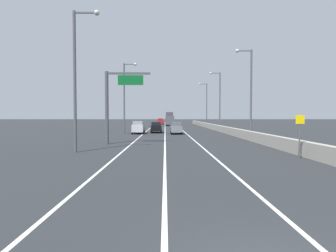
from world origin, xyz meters
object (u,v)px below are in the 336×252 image
at_px(car_black_0, 156,127).
at_px(car_silver_1, 138,127).
at_px(lamp_post_left_near, 78,72).
at_px(lamp_post_left_mid, 126,94).
at_px(lamp_post_right_second, 249,88).
at_px(car_red_3, 160,121).
at_px(speed_advisory_sign, 300,133).
at_px(lamp_post_right_third, 219,98).
at_px(lamp_post_right_fourth, 206,102).
at_px(overhead_sign_gantry, 114,98).
at_px(box_truck, 170,119).
at_px(car_gray_2, 176,128).

bearing_deg(car_black_0, car_silver_1, -134.54).
height_order(lamp_post_left_near, lamp_post_left_mid, same).
bearing_deg(lamp_post_right_second, car_red_3, 101.56).
height_order(speed_advisory_sign, lamp_post_right_third, lamp_post_right_third).
relative_size(lamp_post_right_fourth, lamp_post_left_near, 1.00).
height_order(lamp_post_left_near, car_red_3, lamp_post_left_near).
distance_m(overhead_sign_gantry, lamp_post_left_mid, 16.86).
xyz_separation_m(lamp_post_right_second, lamp_post_right_third, (-0.31, 19.56, 0.00)).
distance_m(car_silver_1, car_red_3, 49.45).
xyz_separation_m(lamp_post_left_near, car_black_0, (5.48, 26.87, -5.50)).
distance_m(lamp_post_right_third, lamp_post_left_mid, 19.28).
xyz_separation_m(car_silver_1, box_truck, (5.67, 38.32, 0.78)).
bearing_deg(car_black_0, lamp_post_right_third, 27.78).
distance_m(lamp_post_left_near, car_black_0, 27.97).
distance_m(car_black_0, box_truck, 35.56).
xyz_separation_m(speed_advisory_sign, lamp_post_right_fourth, (1.32, 56.25, 4.67)).
distance_m(lamp_post_right_second, car_black_0, 18.86).
distance_m(speed_advisory_sign, lamp_post_left_mid, 31.55).
bearing_deg(lamp_post_right_third, box_truck, 107.20).
bearing_deg(car_black_0, car_gray_2, -45.33).
height_order(lamp_post_right_fourth, lamp_post_left_near, same).
bearing_deg(box_truck, lamp_post_right_third, -72.80).
bearing_deg(speed_advisory_sign, car_silver_1, 116.28).
relative_size(lamp_post_left_mid, box_truck, 1.43).
height_order(lamp_post_left_mid, box_truck, lamp_post_left_mid).
relative_size(overhead_sign_gantry, car_black_0, 1.60).
xyz_separation_m(overhead_sign_gantry, speed_advisory_sign, (14.54, -10.29, -2.96)).
xyz_separation_m(lamp_post_right_third, car_silver_1, (-14.71, -9.14, -5.42)).
bearing_deg(lamp_post_right_fourth, box_truck, 133.87).
height_order(speed_advisory_sign, lamp_post_right_fourth, lamp_post_right_fourth).
bearing_deg(car_gray_2, speed_advisory_sign, -74.56).
height_order(lamp_post_right_fourth, car_gray_2, lamp_post_right_fourth).
bearing_deg(car_red_3, speed_advisory_sign, -81.99).
bearing_deg(car_silver_1, car_red_3, 86.78).
height_order(overhead_sign_gantry, lamp_post_right_fourth, lamp_post_right_fourth).
xyz_separation_m(speed_advisory_sign, box_truck, (-7.93, 65.87, 0.03)).
bearing_deg(speed_advisory_sign, lamp_post_right_fourth, 88.65).
xyz_separation_m(lamp_post_right_third, car_gray_2, (-8.60, -9.56, -5.48)).
relative_size(overhead_sign_gantry, lamp_post_left_near, 0.66).
height_order(speed_advisory_sign, car_black_0, speed_advisory_sign).
xyz_separation_m(lamp_post_right_second, car_red_3, (-12.23, 59.79, -5.44)).
bearing_deg(lamp_post_left_near, speed_advisory_sign, -12.37).
distance_m(lamp_post_right_fourth, car_silver_1, 32.80).
distance_m(car_black_0, car_red_3, 46.49).
xyz_separation_m(car_gray_2, box_truck, (-0.44, 38.75, 0.84)).
bearing_deg(lamp_post_left_mid, car_silver_1, 14.47).
relative_size(lamp_post_right_second, lamp_post_left_near, 1.00).
xyz_separation_m(speed_advisory_sign, car_black_0, (-10.77, 30.43, -0.83)).
xyz_separation_m(overhead_sign_gantry, lamp_post_right_third, (15.64, 26.39, 1.71)).
bearing_deg(lamp_post_left_near, car_black_0, 78.47).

